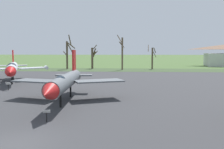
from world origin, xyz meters
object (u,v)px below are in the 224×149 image
object	(u,v)px
info_placard_front_left	(47,114)
info_placard_rear_left	(8,85)
jet_fighter_front_left	(65,81)
jet_fighter_rear_left	(12,68)

from	to	relation	value
info_placard_front_left	info_placard_rear_left	size ratio (longest dim) A/B	0.87
info_placard_front_left	info_placard_rear_left	world-z (taller)	info_placard_rear_left
jet_fighter_front_left	jet_fighter_rear_left	world-z (taller)	jet_fighter_rear_left
jet_fighter_rear_left	info_placard_rear_left	world-z (taller)	jet_fighter_rear_left
jet_fighter_front_left	jet_fighter_rear_left	size ratio (longest dim) A/B	0.98
info_placard_front_left	jet_fighter_front_left	bearing A→B (deg)	93.50
jet_fighter_front_left	jet_fighter_rear_left	xyz separation A→B (m)	(-12.66, 15.69, 0.19)
info_placard_front_left	jet_fighter_rear_left	size ratio (longest dim) A/B	0.06
jet_fighter_rear_left	info_placard_rear_left	bearing A→B (deg)	-68.57
jet_fighter_front_left	info_placard_front_left	size ratio (longest dim) A/B	15.84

